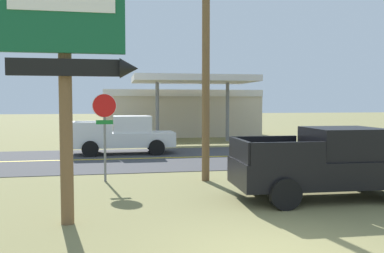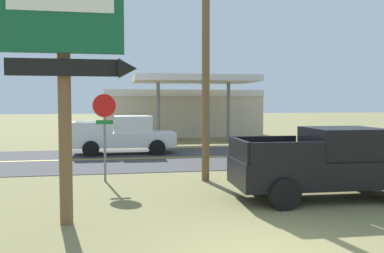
{
  "view_description": "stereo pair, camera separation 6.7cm",
  "coord_description": "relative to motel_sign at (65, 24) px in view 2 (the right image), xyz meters",
  "views": [
    {
      "loc": [
        -2.66,
        -6.38,
        2.67
      ],
      "look_at": [
        0.0,
        8.0,
        1.8
      ],
      "focal_mm": 38.56,
      "sensor_mm": 36.0,
      "label": 1
    },
    {
      "loc": [
        -2.6,
        -6.4,
        2.67
      ],
      "look_at": [
        0.0,
        8.0,
        1.8
      ],
      "focal_mm": 38.56,
      "sensor_mm": 36.0,
      "label": 2
    }
  ],
  "objects": [
    {
      "name": "road_asphalt",
      "position": [
        3.67,
        10.27,
        -4.31
      ],
      "size": [
        140.0,
        8.0,
        0.02
      ],
      "primitive_type": "cube",
      "color": "#3D3D3F",
      "rests_on": "ground"
    },
    {
      "name": "road_centre_line",
      "position": [
        3.67,
        10.27,
        -4.3
      ],
      "size": [
        126.0,
        0.2,
        0.01
      ],
      "primitive_type": "cube",
      "color": "gold",
      "rests_on": "road_asphalt"
    },
    {
      "name": "motel_sign",
      "position": [
        0.0,
        0.0,
        0.0
      ],
      "size": [
        2.83,
        0.54,
        6.48
      ],
      "color": "brown",
      "rests_on": "ground"
    },
    {
      "name": "stop_sign",
      "position": [
        0.63,
        4.91,
        -2.3
      ],
      "size": [
        0.8,
        0.08,
        2.95
      ],
      "color": "slate",
      "rests_on": "ground"
    },
    {
      "name": "utility_pole",
      "position": [
        3.98,
        4.43,
        0.32
      ],
      "size": [
        1.99,
        0.26,
        8.67
      ],
      "color": "brown",
      "rests_on": "ground"
    },
    {
      "name": "gas_station",
      "position": [
        6.1,
        23.73,
        -2.38
      ],
      "size": [
        12.0,
        11.5,
        4.4
      ],
      "color": "beige",
      "rests_on": "ground"
    },
    {
      "name": "pickup_black_parked_on_lawn",
      "position": [
        6.81,
        1.3,
        -3.36
      ],
      "size": [
        5.25,
        2.35,
        1.96
      ],
      "color": "black",
      "rests_on": "ground"
    },
    {
      "name": "pickup_white_on_road",
      "position": [
        1.44,
        12.27,
        -3.36
      ],
      "size": [
        5.2,
        2.24,
        1.96
      ],
      "color": "silver",
      "rests_on": "ground"
    }
  ]
}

